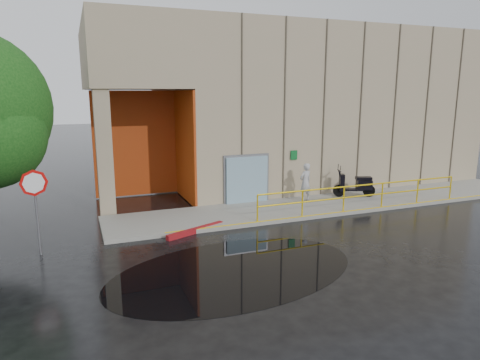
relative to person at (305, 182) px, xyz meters
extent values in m
plane|color=black|center=(-2.67, -5.14, -0.99)|extent=(120.00, 120.00, 0.00)
cube|color=gray|center=(1.33, -0.64, -0.92)|extent=(20.00, 3.00, 0.15)
cube|color=#9C8E6F|center=(3.33, 5.86, 3.01)|extent=(16.00, 10.00, 8.00)
cube|color=#9C8E6F|center=(-6.67, 5.86, 5.51)|extent=(4.00, 10.00, 3.00)
cube|color=#9C8E6F|center=(-8.27, 1.26, 1.51)|extent=(0.60, 0.60, 5.00)
cube|color=#B14310|center=(-6.67, 4.36, 1.51)|extent=(3.80, 0.15, 4.90)
cube|color=#B14310|center=(-4.72, 2.61, 1.51)|extent=(0.10, 3.50, 4.90)
cube|color=#81A4B0|center=(-2.47, 0.74, 0.16)|extent=(1.90, 0.10, 2.00)
cube|color=slate|center=(-2.47, 0.82, 0.16)|extent=(2.10, 0.06, 2.20)
cube|color=#0D5B23|center=(-0.17, 0.80, 1.11)|extent=(0.32, 0.04, 0.42)
cylinder|color=#DCB40B|center=(1.58, -1.99, 0.16)|extent=(9.50, 0.06, 0.06)
cylinder|color=#DCB40B|center=(1.58, -1.99, -0.29)|extent=(9.50, 0.06, 0.06)
imported|color=#A5A5A9|center=(0.00, 0.00, 0.00)|extent=(0.70, 0.56, 1.69)
cylinder|color=black|center=(1.88, 0.16, -0.57)|extent=(0.55, 0.31, 0.55)
cylinder|color=black|center=(3.15, -0.36, -0.57)|extent=(0.55, 0.31, 0.55)
cylinder|color=slate|center=(-10.53, -2.31, 0.16)|extent=(0.07, 0.07, 2.31)
cylinder|color=#BD0907|center=(-10.53, -2.34, 1.26)|extent=(0.78, 0.25, 0.80)
cylinder|color=white|center=(-10.53, -2.37, 1.26)|extent=(0.61, 0.18, 0.63)
cube|color=maroon|center=(-5.56, -2.04, -0.90)|extent=(2.29, 1.08, 0.18)
cube|color=black|center=(-5.42, -5.60, -0.99)|extent=(7.93, 5.60, 0.01)
camera|label=1|loc=(-9.35, -16.02, 3.90)|focal=32.00mm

